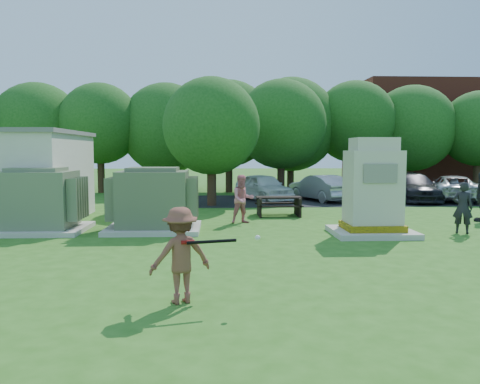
{
  "coord_description": "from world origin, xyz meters",
  "views": [
    {
      "loc": [
        -0.7,
        -10.76,
        2.59
      ],
      "look_at": [
        0.0,
        4.0,
        1.3
      ],
      "focal_mm": 35.0,
      "sensor_mm": 36.0,
      "label": 1
    }
  ],
  "objects": [
    {
      "name": "ground",
      "position": [
        0.0,
        0.0,
        0.0
      ],
      "size": [
        120.0,
        120.0,
        0.0
      ],
      "primitive_type": "plane",
      "color": "#2D6619",
      "rests_on": "ground"
    },
    {
      "name": "brick_building",
      "position": [
        18.0,
        27.0,
        4.0
      ],
      "size": [
        15.0,
        8.0,
        8.0
      ],
      "primitive_type": "cube",
      "color": "maroon",
      "rests_on": "ground"
    },
    {
      "name": "parking_strip",
      "position": [
        7.0,
        13.5,
        0.01
      ],
      "size": [
        20.0,
        6.0,
        0.01
      ],
      "primitive_type": "cube",
      "color": "#232326",
      "rests_on": "ground"
    },
    {
      "name": "transformer_left",
      "position": [
        -6.5,
        4.5,
        0.97
      ],
      "size": [
        3.0,
        2.4,
        2.07
      ],
      "color": "beige",
      "rests_on": "ground"
    },
    {
      "name": "transformer_right",
      "position": [
        -2.8,
        4.5,
        0.97
      ],
      "size": [
        3.0,
        2.4,
        2.07
      ],
      "color": "beige",
      "rests_on": "ground"
    },
    {
      "name": "generator_cabinet",
      "position": [
        4.07,
        3.39,
        1.31
      ],
      "size": [
        2.47,
        2.02,
        3.0
      ],
      "color": "beige",
      "rests_on": "ground"
    },
    {
      "name": "picnic_table",
      "position": [
        1.73,
        7.83,
        0.48
      ],
      "size": [
        1.8,
        1.35,
        0.77
      ],
      "color": "black",
      "rests_on": "ground"
    },
    {
      "name": "batter",
      "position": [
        -1.34,
        -2.88,
        0.82
      ],
      "size": [
        1.21,
        0.95,
        1.65
      ],
      "primitive_type": "imported",
      "rotation": [
        0.0,
        0.0,
        3.51
      ],
      "color": "brown",
      "rests_on": "ground"
    },
    {
      "name": "person_by_generator",
      "position": [
        7.01,
        3.52,
        0.82
      ],
      "size": [
        0.71,
        0.63,
        1.63
      ],
      "primitive_type": "imported",
      "rotation": [
        0.0,
        0.0,
        2.63
      ],
      "color": "black",
      "rests_on": "ground"
    },
    {
      "name": "person_at_picnic",
      "position": [
        0.18,
        5.91,
        0.87
      ],
      "size": [
        0.99,
        0.86,
        1.74
      ],
      "primitive_type": "imported",
      "rotation": [
        0.0,
        0.0,
        0.27
      ],
      "color": "#D8727C",
      "rests_on": "ground"
    },
    {
      "name": "car_white",
      "position": [
        1.69,
        13.63,
        0.71
      ],
      "size": [
        3.18,
        4.49,
        1.42
      ],
      "primitive_type": "imported",
      "rotation": [
        0.0,
        0.0,
        0.4
      ],
      "color": "white",
      "rests_on": "ground"
    },
    {
      "name": "car_silver_a",
      "position": [
        4.63,
        13.43,
        0.68
      ],
      "size": [
        2.86,
        4.34,
        1.35
      ],
      "primitive_type": "imported",
      "rotation": [
        0.0,
        0.0,
        3.53
      ],
      "color": "#A4A3A8",
      "rests_on": "ground"
    },
    {
      "name": "car_dark",
      "position": [
        9.51,
        13.2,
        0.72
      ],
      "size": [
        2.56,
        5.14,
        1.43
      ],
      "primitive_type": "imported",
      "rotation": [
        0.0,
        0.0,
        -0.12
      ],
      "color": "black",
      "rests_on": "ground"
    },
    {
      "name": "car_silver_b",
      "position": [
        11.57,
        13.08,
        0.66
      ],
      "size": [
        3.53,
        5.21,
        1.32
      ],
      "primitive_type": "imported",
      "rotation": [
        0.0,
        0.0,
        2.84
      ],
      "color": "#BBBBC0",
      "rests_on": "ground"
    },
    {
      "name": "batting_equipment",
      "position": [
        -0.76,
        -3.02,
        1.09
      ],
      "size": [
        1.33,
        0.26,
        0.13
      ],
      "color": "black",
      "rests_on": "ground"
    },
    {
      "name": "tree_row",
      "position": [
        1.75,
        18.5,
        4.15
      ],
      "size": [
        41.3,
        13.3,
        7.3
      ],
      "color": "#47301E",
      "rests_on": "ground"
    }
  ]
}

